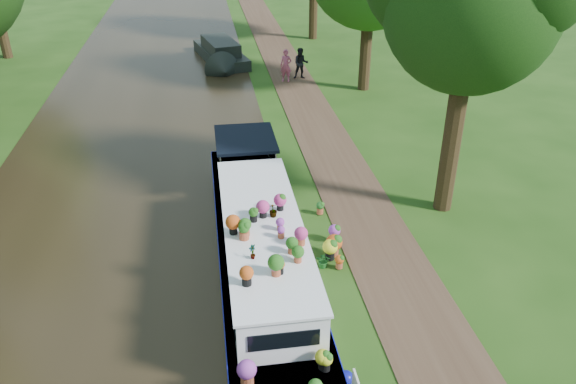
{
  "coord_description": "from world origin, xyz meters",
  "views": [
    {
      "loc": [
        -3.38,
        -11.58,
        8.99
      ],
      "look_at": [
        -1.26,
        2.39,
        1.3
      ],
      "focal_mm": 35.0,
      "sensor_mm": 36.0,
      "label": 1
    }
  ],
  "objects": [
    {
      "name": "plant_boat",
      "position": [
        -2.25,
        -0.14,
        0.85
      ],
      "size": [
        2.29,
        13.52,
        2.22
      ],
      "color": "white",
      "rests_on": "canal_water"
    },
    {
      "name": "second_boat",
      "position": [
        -2.38,
        21.08,
        0.53
      ],
      "size": [
        3.14,
        6.99,
        1.29
      ],
      "rotation": [
        0.0,
        0.0,
        0.22
      ],
      "color": "black",
      "rests_on": "canal_water"
    },
    {
      "name": "pedestrian_pink",
      "position": [
        0.8,
        16.78,
        0.86
      ],
      "size": [
        0.71,
        0.6,
        1.66
      ],
      "primitive_type": "imported",
      "rotation": [
        0.0,
        0.0,
        -0.41
      ],
      "color": "#C04F7D",
      "rests_on": "towpath"
    },
    {
      "name": "verge_plant",
      "position": [
        -0.6,
        0.43,
        0.21
      ],
      "size": [
        0.48,
        0.45,
        0.43
      ],
      "primitive_type": "imported",
      "rotation": [
        0.0,
        0.0,
        -0.36
      ],
      "color": "#1B5A1E",
      "rests_on": "ground"
    },
    {
      "name": "pedestrian_dark",
      "position": [
        1.66,
        17.14,
        0.84
      ],
      "size": [
        0.85,
        0.69,
        1.62
      ],
      "primitive_type": "imported",
      "rotation": [
        0.0,
        0.0,
        -0.11
      ],
      "color": "black",
      "rests_on": "towpath"
    },
    {
      "name": "ground",
      "position": [
        0.0,
        0.0,
        0.0
      ],
      "size": [
        100.0,
        100.0,
        0.0
      ],
      "primitive_type": "plane",
      "color": "#1F4210",
      "rests_on": "ground"
    },
    {
      "name": "towpath",
      "position": [
        1.2,
        0.0,
        0.01
      ],
      "size": [
        2.2,
        100.0,
        0.03
      ],
      "primitive_type": "cube",
      "color": "#432E1F",
      "rests_on": "ground"
    },
    {
      "name": "canal_water",
      "position": [
        -6.0,
        0.0,
        0.01
      ],
      "size": [
        10.0,
        100.0,
        0.02
      ],
      "primitive_type": "cube",
      "color": "black",
      "rests_on": "ground"
    }
  ]
}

